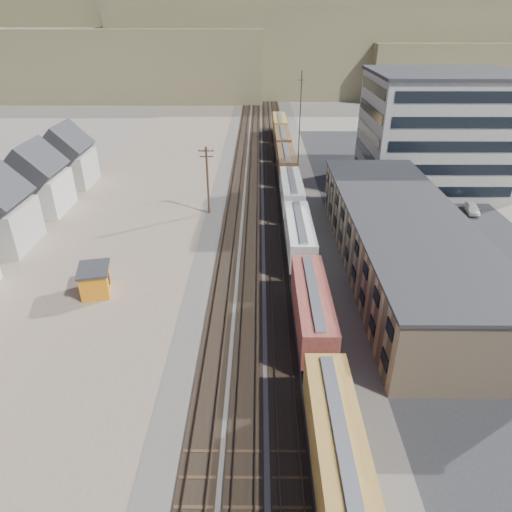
{
  "coord_description": "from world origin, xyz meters",
  "views": [
    {
      "loc": [
        -1.08,
        -21.06,
        26.58
      ],
      "look_at": [
        -1.38,
        22.86,
        3.0
      ],
      "focal_mm": 32.0,
      "sensor_mm": 36.0,
      "label": 1
    }
  ],
  "objects_px": {
    "utility_pole_north": "(208,179)",
    "freight_train": "(295,211)",
    "maintenance_shed": "(95,280)",
    "parked_car_red": "(502,367)",
    "parked_car_blue": "(407,218)"
  },
  "relations": [
    {
      "from": "maintenance_shed",
      "to": "parked_car_red",
      "type": "xyz_separation_m",
      "value": [
        37.39,
        -12.33,
        -0.74
      ]
    },
    {
      "from": "utility_pole_north",
      "to": "parked_car_red",
      "type": "bearing_deg",
      "value": -51.23
    },
    {
      "from": "freight_train",
      "to": "utility_pole_north",
      "type": "bearing_deg",
      "value": 154.84
    },
    {
      "from": "freight_train",
      "to": "parked_car_blue",
      "type": "relative_size",
      "value": 22.23
    },
    {
      "from": "freight_train",
      "to": "parked_car_red",
      "type": "distance_m",
      "value": 32.31
    },
    {
      "from": "utility_pole_north",
      "to": "parked_car_red",
      "type": "relative_size",
      "value": 2.14
    },
    {
      "from": "utility_pole_north",
      "to": "freight_train",
      "type": "bearing_deg",
      "value": -25.16
    },
    {
      "from": "utility_pole_north",
      "to": "maintenance_shed",
      "type": "xyz_separation_m",
      "value": [
        -9.9,
        -21.9,
        -3.77
      ]
    },
    {
      "from": "freight_train",
      "to": "parked_car_red",
      "type": "height_order",
      "value": "freight_train"
    },
    {
      "from": "utility_pole_north",
      "to": "maintenance_shed",
      "type": "height_order",
      "value": "utility_pole_north"
    },
    {
      "from": "parked_car_red",
      "to": "parked_car_blue",
      "type": "xyz_separation_m",
      "value": [
        0.94,
        30.82,
        -0.05
      ]
    },
    {
      "from": "parked_car_blue",
      "to": "freight_train",
      "type": "bearing_deg",
      "value": 126.19
    },
    {
      "from": "freight_train",
      "to": "parked_car_red",
      "type": "bearing_deg",
      "value": -61.9
    },
    {
      "from": "freight_train",
      "to": "utility_pole_north",
      "type": "height_order",
      "value": "utility_pole_north"
    },
    {
      "from": "maintenance_shed",
      "to": "parked_car_red",
      "type": "height_order",
      "value": "maintenance_shed"
    }
  ]
}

